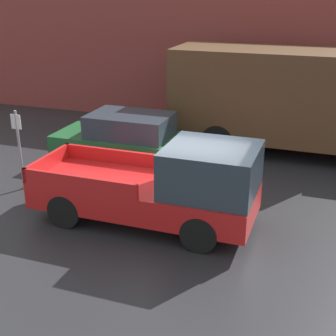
# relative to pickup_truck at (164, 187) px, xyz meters

# --- Properties ---
(ground_plane) EXTENTS (60.00, 60.00, 0.00)m
(ground_plane) POSITION_rel_pickup_truck_xyz_m (0.43, 0.59, -0.98)
(ground_plane) COLOR #232326
(building_wall) EXTENTS (28.00, 0.15, 4.99)m
(building_wall) POSITION_rel_pickup_truck_xyz_m (0.43, 8.85, 1.52)
(building_wall) COLOR brown
(building_wall) RESTS_ON ground
(pickup_truck) EXTENTS (5.27, 2.01, 2.08)m
(pickup_truck) POSITION_rel_pickup_truck_xyz_m (0.00, 0.00, 0.00)
(pickup_truck) COLOR red
(pickup_truck) RESTS_ON ground
(car) EXTENTS (4.48, 1.90, 1.71)m
(car) POSITION_rel_pickup_truck_xyz_m (-2.33, 3.18, -0.11)
(car) COLOR #1E592D
(car) RESTS_ON ground
(delivery_truck) EXTENTS (7.74, 2.53, 3.42)m
(delivery_truck) POSITION_rel_pickup_truck_xyz_m (1.80, 6.23, 0.87)
(delivery_truck) COLOR #4C331E
(delivery_truck) RESTS_ON ground
(parking_sign) EXTENTS (0.30, 0.07, 2.25)m
(parking_sign) POSITION_rel_pickup_truck_xyz_m (-4.41, 0.64, 0.30)
(parking_sign) COLOR gray
(parking_sign) RESTS_ON ground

